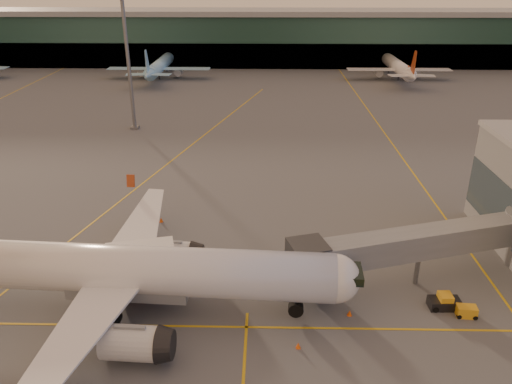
{
  "coord_description": "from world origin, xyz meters",
  "views": [
    {
      "loc": [
        6.63,
        -31.03,
        29.44
      ],
      "look_at": [
        5.46,
        23.73,
        5.0
      ],
      "focal_mm": 35.0,
      "sensor_mm": 36.0,
      "label": 1
    }
  ],
  "objects_px": {
    "main_airplane": "(127,272)",
    "pushback_tug": "(445,302)",
    "catering_truck": "(142,266)",
    "gpu_cart": "(466,312)"
  },
  "relations": [
    {
      "from": "catering_truck",
      "to": "pushback_tug",
      "type": "relative_size",
      "value": 2.37
    },
    {
      "from": "main_airplane",
      "to": "pushback_tug",
      "type": "relative_size",
      "value": 14.59
    },
    {
      "from": "catering_truck",
      "to": "pushback_tug",
      "type": "distance_m",
      "value": 29.31
    },
    {
      "from": "main_airplane",
      "to": "catering_truck",
      "type": "distance_m",
      "value": 3.46
    },
    {
      "from": "gpu_cart",
      "to": "pushback_tug",
      "type": "distance_m",
      "value": 2.05
    },
    {
      "from": "main_airplane",
      "to": "catering_truck",
      "type": "xyz_separation_m",
      "value": [
        0.57,
        3.13,
        -1.36
      ]
    },
    {
      "from": "main_airplane",
      "to": "gpu_cart",
      "type": "height_order",
      "value": "main_airplane"
    },
    {
      "from": "main_airplane",
      "to": "pushback_tug",
      "type": "height_order",
      "value": "main_airplane"
    },
    {
      "from": "main_airplane",
      "to": "pushback_tug",
      "type": "distance_m",
      "value": 29.94
    },
    {
      "from": "main_airplane",
      "to": "gpu_cart",
      "type": "bearing_deg",
      "value": 2.59
    }
  ]
}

